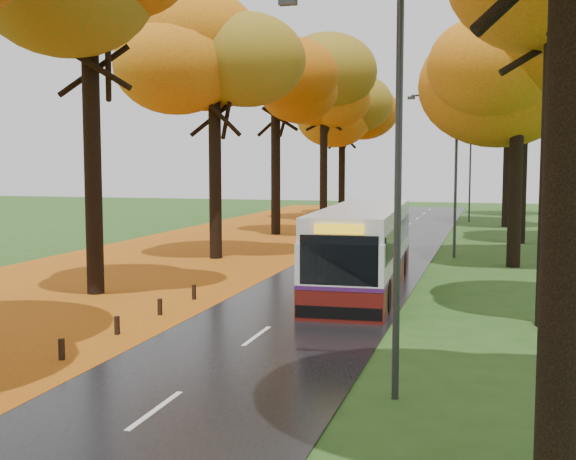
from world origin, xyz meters
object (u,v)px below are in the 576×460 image
at_px(car_white, 347,230).
at_px(streetlamp_near, 385,159).
at_px(car_dark, 363,222).
at_px(bus, 363,247).
at_px(streetlamp_far, 467,162).
at_px(streetlamp_mid, 451,161).
at_px(car_silver, 367,220).

bearing_deg(car_white, streetlamp_near, -96.39).
relative_size(streetlamp_near, car_dark, 1.78).
bearing_deg(bus, streetlamp_far, 82.75).
bearing_deg(streetlamp_mid, streetlamp_near, -90.00).
relative_size(streetlamp_far, car_silver, 2.07).
distance_m(streetlamp_mid, car_silver, 15.26).
xyz_separation_m(car_silver, car_dark, (0.00, -1.72, 0.02)).
xyz_separation_m(streetlamp_near, streetlamp_mid, (0.00, 22.00, 0.00)).
relative_size(bus, car_white, 3.19).
xyz_separation_m(car_white, car_silver, (0.00, 7.23, 0.02)).
bearing_deg(car_dark, streetlamp_near, -96.95).
bearing_deg(streetlamp_near, car_silver, 100.11).
distance_m(streetlamp_far, car_dark, 12.82).
height_order(car_white, car_silver, car_silver).
relative_size(car_silver, car_dark, 0.86).
distance_m(streetlamp_near, car_dark, 34.40).
distance_m(streetlamp_mid, car_white, 9.64).
bearing_deg(bus, car_white, 100.36).
distance_m(car_white, car_dark, 5.51).
bearing_deg(streetlamp_far, car_dark, -121.15).
relative_size(streetlamp_mid, bus, 0.69).
relative_size(bus, car_silver, 2.98).
distance_m(car_white, car_silver, 7.23).
distance_m(streetlamp_near, car_silver, 36.09).
bearing_deg(car_white, streetlamp_mid, -62.99).
bearing_deg(car_white, car_dark, 70.96).
distance_m(streetlamp_mid, car_dark, 13.78).
distance_m(car_silver, car_dark, 1.72).
bearing_deg(streetlamp_mid, bus, -103.54).
xyz_separation_m(streetlamp_mid, car_dark, (-6.30, 11.58, -4.02)).
height_order(bus, car_white, bus).
relative_size(car_white, car_dark, 0.80).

